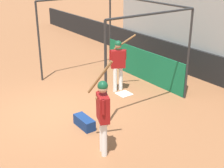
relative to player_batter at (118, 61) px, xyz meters
name	(u,v)px	position (x,y,z in m)	size (l,w,h in m)	color
ground_plane	(54,112)	(0.17, -2.45, -1.04)	(60.00, 60.00, 0.00)	#935B38
outfield_wall	(187,60)	(0.17, 3.14, -0.52)	(24.00, 0.12, 1.05)	black
bleacher_section	(224,27)	(0.17, 5.20, 0.51)	(8.15, 4.00, 3.13)	#9E9E99
batting_cage	(132,51)	(-0.34, 0.84, 0.11)	(4.18, 3.12, 2.85)	#282828
home_plate	(124,94)	(0.35, -0.01, -1.04)	(0.44, 0.44, 0.02)	white
player_batter	(118,61)	(0.00, 0.00, 0.00)	(0.58, 0.94, 1.87)	white
player_waiting	(103,111)	(2.70, -2.43, 0.04)	(0.83, 0.57, 2.13)	white
equipment_bag	(84,122)	(1.44, -2.18, -0.90)	(0.70, 0.28, 0.28)	navy
baseball	(104,104)	(0.66, -1.04, -1.01)	(0.07, 0.07, 0.07)	white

